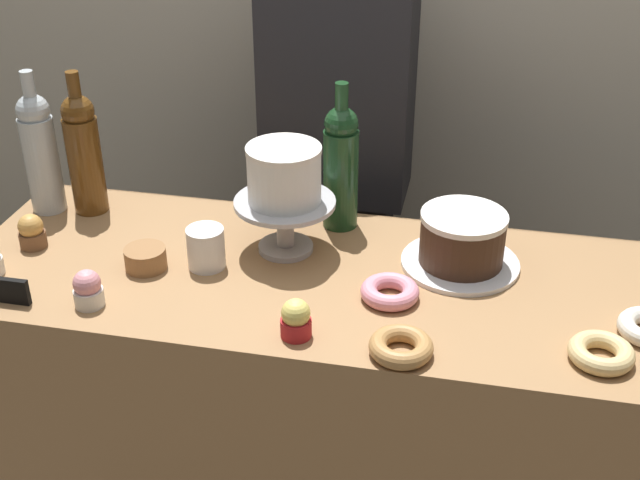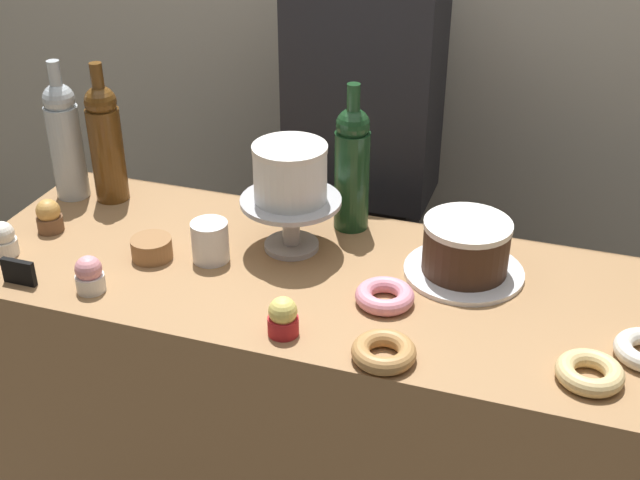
% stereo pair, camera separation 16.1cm
% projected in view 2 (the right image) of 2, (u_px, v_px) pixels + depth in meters
% --- Properties ---
extents(display_counter, '(1.46, 0.55, 0.93)m').
position_uv_depth(display_counter, '(320.00, 449.00, 1.88)').
color(display_counter, '#997047').
rests_on(display_counter, ground_plane).
extents(cake_stand_pedestal, '(0.21, 0.21, 0.12)m').
position_uv_depth(cake_stand_pedestal, '(291.00, 215.00, 1.71)').
color(cake_stand_pedestal, '#B2B2B7').
rests_on(cake_stand_pedestal, display_counter).
extents(white_layer_cake, '(0.15, 0.15, 0.12)m').
position_uv_depth(white_layer_cake, '(290.00, 172.00, 1.66)').
color(white_layer_cake, white).
rests_on(white_layer_cake, cake_stand_pedestal).
extents(silver_serving_platter, '(0.24, 0.24, 0.01)m').
position_uv_depth(silver_serving_platter, '(464.00, 272.00, 1.65)').
color(silver_serving_platter, white).
rests_on(silver_serving_platter, display_counter).
extents(chocolate_round_cake, '(0.17, 0.17, 0.11)m').
position_uv_depth(chocolate_round_cake, '(466.00, 246.00, 1.62)').
color(chocolate_round_cake, '#3D2619').
rests_on(chocolate_round_cake, silver_serving_platter).
extents(wine_bottle_amber, '(0.08, 0.08, 0.33)m').
position_uv_depth(wine_bottle_amber, '(106.00, 141.00, 1.87)').
color(wine_bottle_amber, '#5B3814').
rests_on(wine_bottle_amber, display_counter).
extents(wine_bottle_clear, '(0.08, 0.08, 0.33)m').
position_uv_depth(wine_bottle_clear, '(65.00, 138.00, 1.89)').
color(wine_bottle_clear, '#B2BCC1').
rests_on(wine_bottle_clear, display_counter).
extents(wine_bottle_green, '(0.08, 0.08, 0.33)m').
position_uv_depth(wine_bottle_green, '(353.00, 166.00, 1.76)').
color(wine_bottle_green, '#193D1E').
rests_on(wine_bottle_green, display_counter).
extents(cupcake_vanilla, '(0.06, 0.06, 0.07)m').
position_uv_depth(cupcake_vanilla, '(3.00, 239.00, 1.70)').
color(cupcake_vanilla, white).
rests_on(cupcake_vanilla, display_counter).
extents(cupcake_lemon, '(0.06, 0.06, 0.07)m').
position_uv_depth(cupcake_lemon, '(280.00, 317.00, 1.47)').
color(cupcake_lemon, red).
rests_on(cupcake_lemon, display_counter).
extents(cupcake_caramel, '(0.06, 0.06, 0.07)m').
position_uv_depth(cupcake_caramel, '(49.00, 216.00, 1.79)').
color(cupcake_caramel, brown).
rests_on(cupcake_caramel, display_counter).
extents(cupcake_strawberry, '(0.06, 0.06, 0.07)m').
position_uv_depth(cupcake_strawberry, '(89.00, 275.00, 1.59)').
color(cupcake_strawberry, white).
rests_on(cupcake_strawberry, display_counter).
extents(donut_pink, '(0.11, 0.11, 0.03)m').
position_uv_depth(donut_pink, '(385.00, 296.00, 1.56)').
color(donut_pink, pink).
rests_on(donut_pink, display_counter).
extents(donut_glazed, '(0.11, 0.11, 0.03)m').
position_uv_depth(donut_glazed, '(590.00, 373.00, 1.36)').
color(donut_glazed, '#E0C17F').
rests_on(donut_glazed, display_counter).
extents(donut_maple, '(0.11, 0.11, 0.03)m').
position_uv_depth(donut_maple, '(384.00, 352.00, 1.41)').
color(donut_maple, '#B27F47').
rests_on(donut_maple, display_counter).
extents(cookie_stack, '(0.08, 0.08, 0.04)m').
position_uv_depth(cookie_stack, '(152.00, 248.00, 1.70)').
color(cookie_stack, olive).
rests_on(cookie_stack, display_counter).
extents(price_sign_chalkboard, '(0.07, 0.01, 0.05)m').
position_uv_depth(price_sign_chalkboard, '(19.00, 272.00, 1.61)').
color(price_sign_chalkboard, black).
rests_on(price_sign_chalkboard, display_counter).
extents(coffee_cup_ceramic, '(0.08, 0.08, 0.09)m').
position_uv_depth(coffee_cup_ceramic, '(210.00, 241.00, 1.68)').
color(coffee_cup_ceramic, white).
rests_on(coffee_cup_ceramic, display_counter).
extents(barista_figure, '(0.36, 0.22, 1.60)m').
position_uv_depth(barista_figure, '(361.00, 195.00, 2.17)').
color(barista_figure, black).
rests_on(barista_figure, ground_plane).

